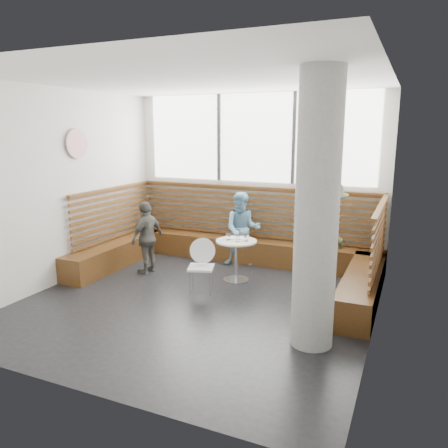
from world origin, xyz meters
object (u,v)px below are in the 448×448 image
at_px(child_back, 242,229).
at_px(child_left, 147,237).
at_px(concrete_column, 317,213).
at_px(adult_man, 326,236).
at_px(cafe_chair, 203,262).
at_px(cafe_table, 236,252).

xyz_separation_m(child_back, child_left, (-1.41, -1.08, -0.05)).
relative_size(concrete_column, adult_man, 1.81).
xyz_separation_m(concrete_column, child_back, (-1.90, 2.58, -0.90)).
xyz_separation_m(cafe_chair, child_left, (-1.34, 0.47, 0.15)).
bearing_deg(adult_man, concrete_column, -160.75).
distance_m(adult_man, child_left, 3.12).
distance_m(child_back, child_left, 1.77).
bearing_deg(adult_man, child_back, 80.42).
bearing_deg(concrete_column, child_left, 155.56).
bearing_deg(child_back, cafe_chair, -110.30).
bearing_deg(concrete_column, child_back, 126.38).
height_order(concrete_column, child_back, concrete_column).
height_order(concrete_column, cafe_chair, concrete_column).
relative_size(concrete_column, cafe_table, 4.51).
relative_size(concrete_column, child_left, 2.46).
height_order(concrete_column, adult_man, concrete_column).
xyz_separation_m(cafe_chair, child_back, (0.06, 1.55, 0.20)).
height_order(concrete_column, child_left, concrete_column).
xyz_separation_m(adult_man, child_back, (-1.68, 0.69, -0.19)).
relative_size(cafe_table, adult_man, 0.40).
bearing_deg(cafe_table, child_left, -172.31).
bearing_deg(child_back, child_left, -160.54).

